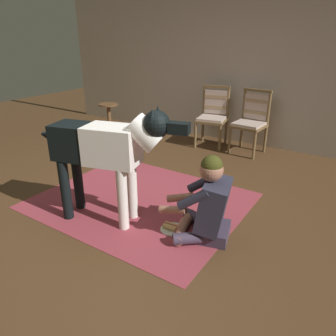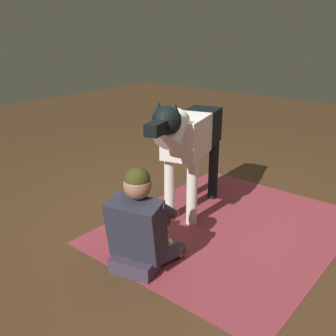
# 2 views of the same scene
# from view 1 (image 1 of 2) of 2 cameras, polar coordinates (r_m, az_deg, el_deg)

# --- Properties ---
(ground_plane) EXTENTS (13.71, 13.71, 0.00)m
(ground_plane) POSITION_cam_1_polar(r_m,az_deg,el_deg) (3.48, -7.93, -8.23)
(ground_plane) COLOR #4C321C
(back_wall) EXTENTS (7.49, 0.10, 2.60)m
(back_wall) POSITION_cam_1_polar(r_m,az_deg,el_deg) (5.70, 12.95, 17.39)
(back_wall) COLOR beige
(back_wall) RESTS_ON ground
(area_rug) EXTENTS (2.25, 1.86, 0.01)m
(area_rug) POSITION_cam_1_polar(r_m,az_deg,el_deg) (3.73, -4.80, -5.73)
(area_rug) COLOR #933540
(area_rug) RESTS_ON ground
(dining_chair_left_of_pair) EXTENTS (0.53, 0.53, 0.98)m
(dining_chair_left_of_pair) POSITION_cam_1_polar(r_m,az_deg,el_deg) (5.51, 8.03, 9.58)
(dining_chair_left_of_pair) COLOR brown
(dining_chair_left_of_pair) RESTS_ON ground
(dining_chair_right_of_pair) EXTENTS (0.50, 0.50, 0.98)m
(dining_chair_right_of_pair) POSITION_cam_1_polar(r_m,az_deg,el_deg) (5.28, 14.61, 8.48)
(dining_chair_right_of_pair) COLOR brown
(dining_chair_right_of_pair) RESTS_ON ground
(person_sitting_on_floor) EXTENTS (0.70, 0.58, 0.82)m
(person_sitting_on_floor) POSITION_cam_1_polar(r_m,az_deg,el_deg) (2.97, 7.01, -6.53)
(person_sitting_on_floor) COLOR #3E3346
(person_sitting_on_floor) RESTS_ON ground
(large_dog) EXTENTS (1.48, 0.55, 1.19)m
(large_dog) POSITION_cam_1_polar(r_m,az_deg,el_deg) (3.10, -10.78, 3.40)
(large_dog) COLOR white
(large_dog) RESTS_ON ground
(hot_dog_on_plate) EXTENTS (0.24, 0.24, 0.06)m
(hot_dog_on_plate) POSITION_cam_1_polar(r_m,az_deg,el_deg) (3.19, 0.81, -10.50)
(hot_dog_on_plate) COLOR silver
(hot_dog_on_plate) RESTS_ON ground
(round_side_table) EXTENTS (0.37, 0.37, 0.53)m
(round_side_table) POSITION_cam_1_polar(r_m,az_deg,el_deg) (6.40, -10.39, 9.17)
(round_side_table) COLOR brown
(round_side_table) RESTS_ON ground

